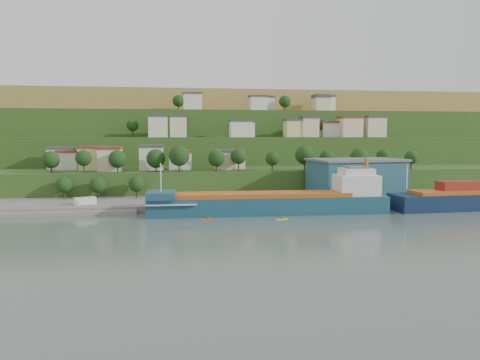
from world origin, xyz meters
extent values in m
plane|color=#4C5C57|center=(0.00, 0.00, 0.00)|extent=(500.00, 500.00, 0.00)
cube|color=slate|center=(20.00, 28.00, 0.00)|extent=(220.00, 26.00, 4.00)
cube|color=slate|center=(-55.00, 22.00, 0.00)|extent=(40.00, 18.00, 2.40)
cube|color=#284719|center=(0.00, 56.00, 0.00)|extent=(260.00, 32.00, 20.00)
cube|color=#284719|center=(0.00, 86.00, 0.00)|extent=(280.00, 32.00, 44.00)
cube|color=#284719|center=(0.00, 116.00, 0.00)|extent=(300.00, 32.00, 70.00)
cube|color=olive|center=(0.00, 190.00, 0.00)|extent=(360.00, 120.00, 96.00)
cube|color=silver|center=(-65.75, 61.97, 13.83)|extent=(9.79, 7.78, 7.66)
cube|color=#3F3F44|center=(-65.75, 61.97, 18.11)|extent=(10.39, 8.38, 0.90)
cube|color=silver|center=(-63.03, 59.27, 13.22)|extent=(7.32, 7.54, 6.44)
cube|color=brown|center=(-63.03, 59.27, 16.89)|extent=(7.92, 8.14, 0.90)
cube|color=beige|center=(-53.77, 56.41, 14.02)|extent=(9.48, 7.15, 8.04)
cube|color=brown|center=(-53.77, 56.41, 18.49)|extent=(10.08, 7.75, 0.90)
cube|color=beige|center=(-46.72, 50.26, 13.97)|extent=(7.86, 8.94, 7.95)
cube|color=brown|center=(-46.72, 50.26, 18.40)|extent=(8.46, 9.54, 0.90)
cube|color=silver|center=(-32.14, 54.53, 14.22)|extent=(8.71, 8.62, 8.44)
cube|color=#3F3F44|center=(-32.14, 54.53, 18.89)|extent=(9.31, 9.22, 0.90)
cube|color=silver|center=(-21.50, 54.28, 13.23)|extent=(8.37, 7.21, 6.46)
cube|color=brown|center=(-21.50, 54.28, 16.91)|extent=(8.97, 7.81, 0.90)
cube|color=beige|center=(-4.93, 50.76, 13.34)|extent=(7.03, 8.05, 6.68)
cube|color=#3F3F44|center=(-4.93, 50.76, 17.13)|extent=(7.63, 8.65, 0.90)
cube|color=beige|center=(-1.47, 55.42, 13.23)|extent=(8.90, 7.60, 6.47)
cube|color=#3F3F44|center=(-1.47, 55.42, 16.92)|extent=(9.50, 8.20, 0.90)
cube|color=silver|center=(-30.39, 88.05, 26.48)|extent=(8.31, 8.34, 8.96)
cube|color=#3F3F44|center=(-30.39, 88.05, 31.41)|extent=(8.91, 8.94, 0.90)
cube|color=beige|center=(-21.60, 88.77, 26.49)|extent=(7.26, 7.45, 8.98)
cube|color=#3F3F44|center=(-21.60, 88.77, 31.43)|extent=(7.86, 8.05, 0.90)
cube|color=silver|center=(5.45, 80.55, 25.40)|extent=(9.42, 7.30, 6.81)
cube|color=#3F3F44|center=(5.45, 80.55, 29.26)|extent=(10.02, 7.90, 0.90)
cube|color=beige|center=(7.10, 83.90, 25.25)|extent=(9.27, 7.65, 6.49)
cube|color=#3F3F44|center=(7.10, 83.90, 28.94)|extent=(9.87, 8.25, 0.90)
cube|color=beige|center=(30.85, 86.99, 25.73)|extent=(7.43, 8.05, 7.45)
cube|color=#3F3F44|center=(30.85, 86.99, 29.90)|extent=(8.03, 8.65, 0.90)
cube|color=beige|center=(38.15, 86.11, 26.30)|extent=(7.63, 7.36, 8.59)
cube|color=#3F3F44|center=(38.15, 86.11, 31.04)|extent=(8.23, 7.96, 0.90)
cube|color=beige|center=(43.35, 91.23, 25.83)|extent=(7.97, 7.46, 7.67)
cube|color=#3F3F44|center=(43.35, 91.23, 30.12)|extent=(8.57, 8.06, 0.90)
cube|color=silver|center=(48.47, 87.51, 25.23)|extent=(8.24, 7.11, 6.46)
cube|color=brown|center=(48.47, 87.51, 28.91)|extent=(8.84, 7.71, 0.90)
cube|color=beige|center=(56.70, 82.91, 26.30)|extent=(9.52, 8.32, 8.61)
cube|color=brown|center=(56.70, 82.91, 31.06)|extent=(10.12, 8.92, 0.90)
cube|color=beige|center=(68.32, 82.99, 26.45)|extent=(8.89, 8.16, 8.90)
cube|color=#3F3F44|center=(68.32, 82.99, 31.35)|extent=(9.49, 8.76, 0.90)
cube|color=silver|center=(-13.74, 118.97, 39.32)|extent=(9.34, 8.20, 8.64)
cube|color=#3F3F44|center=(-13.74, 118.97, 44.09)|extent=(9.94, 8.80, 0.90)
cube|color=silver|center=(19.49, 113.93, 38.59)|extent=(8.66, 8.70, 7.18)
cube|color=#3F3F44|center=(19.49, 113.93, 42.63)|extent=(9.26, 9.30, 0.90)
cube|color=silver|center=(24.41, 116.70, 38.54)|extent=(7.11, 7.31, 7.08)
cube|color=#3F3F44|center=(24.41, 116.70, 42.53)|extent=(7.71, 7.91, 0.90)
cube|color=beige|center=(24.68, 120.12, 38.17)|extent=(8.00, 7.63, 6.34)
cube|color=#3F3F44|center=(24.68, 120.12, 41.79)|extent=(8.60, 8.23, 0.90)
cube|color=beige|center=(53.79, 116.51, 38.71)|extent=(7.87, 8.26, 7.43)
cube|color=#3F3F44|center=(53.79, 116.51, 42.88)|extent=(8.47, 8.86, 0.90)
cube|color=beige|center=(54.88, 121.61, 39.34)|extent=(7.37, 7.17, 8.67)
cube|color=#3F3F44|center=(54.88, 121.61, 44.12)|extent=(7.97, 7.77, 0.90)
cube|color=silver|center=(56.46, 118.07, 39.01)|extent=(9.14, 7.55, 8.03)
cube|color=#3F3F44|center=(56.46, 118.07, 43.48)|extent=(9.74, 8.15, 0.90)
cylinder|color=#382619|center=(-65.97, 45.53, 11.43)|extent=(0.50, 0.50, 2.86)
sphere|color=black|center=(-65.97, 45.53, 14.49)|extent=(5.94, 5.94, 5.94)
cylinder|color=#382619|center=(-54.65, 43.08, 11.80)|extent=(0.50, 0.50, 3.60)
sphere|color=black|center=(-54.65, 43.08, 15.13)|extent=(5.56, 5.56, 5.56)
cylinder|color=#382619|center=(-43.34, 43.15, 11.48)|extent=(0.50, 0.50, 2.95)
sphere|color=black|center=(-43.34, 43.15, 14.67)|extent=(6.23, 6.23, 6.23)
cylinder|color=#382619|center=(-30.29, 45.15, 11.39)|extent=(0.50, 0.50, 2.78)
sphere|color=black|center=(-30.29, 45.15, 14.62)|extent=(6.72, 6.72, 6.72)
cylinder|color=#382619|center=(-22.10, 42.02, 11.85)|extent=(0.50, 0.50, 3.70)
sphere|color=black|center=(-22.10, 42.02, 15.67)|extent=(7.18, 7.18, 7.18)
cylinder|color=#382619|center=(-8.85, 42.90, 11.51)|extent=(0.50, 0.50, 3.01)
sphere|color=black|center=(-8.85, 42.90, 14.67)|extent=(6.03, 6.03, 6.03)
cylinder|color=#382619|center=(-0.73, 44.14, 11.83)|extent=(0.50, 0.50, 3.66)
sphere|color=black|center=(-0.73, 44.14, 15.21)|extent=(5.64, 5.64, 5.64)
cylinder|color=#382619|center=(11.39, 42.01, 11.57)|extent=(0.50, 0.50, 3.13)
sphere|color=black|center=(11.39, 42.01, 14.54)|extent=(5.13, 5.13, 5.13)
cylinder|color=#382619|center=(23.76, 43.31, 11.89)|extent=(0.50, 0.50, 3.78)
sphere|color=black|center=(23.76, 43.31, 15.68)|extent=(6.91, 6.91, 6.91)
cylinder|color=#382619|center=(32.05, 42.29, 11.60)|extent=(0.50, 0.50, 3.20)
sphere|color=black|center=(32.05, 42.29, 14.69)|extent=(5.42, 5.42, 5.42)
cylinder|color=#382619|center=(44.74, 42.69, 11.43)|extent=(0.50, 0.50, 2.86)
sphere|color=black|center=(44.74, 42.69, 14.73)|extent=(6.81, 6.81, 6.81)
cylinder|color=#382619|center=(55.81, 45.93, 11.67)|extent=(0.50, 0.50, 3.34)
sphere|color=black|center=(55.81, 45.93, 14.86)|extent=(5.52, 5.52, 5.52)
cylinder|color=#382619|center=(65.19, 42.06, 11.59)|extent=(0.50, 0.50, 3.18)
sphere|color=black|center=(65.19, 42.06, 14.55)|extent=(5.00, 5.00, 5.00)
cylinder|color=#382619|center=(-20.90, 115.97, 36.71)|extent=(0.50, 0.50, 3.41)
sphere|color=black|center=(-20.90, 115.97, 40.04)|extent=(5.91, 5.91, 5.91)
cylinder|color=#382619|center=(56.58, 87.01, 23.51)|extent=(0.50, 0.50, 3.02)
sphere|color=black|center=(56.58, 87.01, 26.62)|extent=(5.82, 5.82, 5.82)
cylinder|color=#382619|center=(32.25, 109.11, 36.59)|extent=(0.50, 0.50, 3.18)
sphere|color=black|center=(32.25, 109.11, 39.83)|extent=(5.99, 5.99, 5.99)
cylinder|color=#382619|center=(-41.80, 91.32, 23.92)|extent=(0.50, 0.50, 3.83)
sphere|color=black|center=(-41.80, 91.32, 27.31)|extent=(5.35, 5.35, 5.35)
cylinder|color=#382619|center=(33.94, 92.41, 23.99)|extent=(0.50, 0.50, 3.98)
sphere|color=black|center=(33.94, 92.41, 27.57)|extent=(5.80, 5.80, 5.80)
cylinder|color=#382619|center=(4.33, 91.60, 23.78)|extent=(0.50, 0.50, 3.57)
sphere|color=black|center=(4.33, 91.60, 27.31)|extent=(6.33, 6.33, 6.33)
cylinder|color=#382619|center=(45.75, 86.77, 24.00)|extent=(0.50, 0.50, 4.00)
sphere|color=black|center=(45.75, 86.77, 27.49)|extent=(5.39, 5.39, 5.39)
cube|color=navy|center=(3.15, 10.01, 1.50)|extent=(70.40, 13.15, 7.01)
cube|color=#B15217|center=(1.15, 10.01, 5.61)|extent=(52.32, 10.59, 1.20)
cube|color=navy|center=(-27.89, 10.01, 6.01)|extent=(8.34, 11.25, 2.00)
cube|color=silver|center=(30.19, 10.01, 8.01)|extent=(12.32, 10.38, 6.01)
cube|color=silver|center=(30.19, 10.01, 12.02)|extent=(9.25, 8.28, 2.00)
cube|color=#595B5E|center=(30.19, 10.01, 13.32)|extent=(6.19, 6.19, 0.60)
cylinder|color=#B15217|center=(33.19, 10.01, 14.52)|extent=(1.24, 1.24, 3.00)
cylinder|color=silver|center=(-27.89, 10.01, 11.01)|extent=(0.37, 0.37, 8.01)
cube|color=silver|center=(-24.88, 10.01, 3.81)|extent=(14.36, 11.74, 0.25)
cylinder|color=silver|center=(46.16, 9.32, 10.16)|extent=(0.36, 0.36, 7.49)
cube|color=maroon|center=(63.27, 9.32, 7.38)|extent=(13.05, 5.88, 2.78)
cube|color=navy|center=(38.42, 30.15, 8.00)|extent=(32.08, 21.74, 12.00)
cube|color=#595B5E|center=(38.42, 30.15, 14.40)|extent=(33.20, 22.86, 0.80)
cube|color=silver|center=(-50.95, 22.44, 2.67)|extent=(6.83, 4.67, 2.94)
cube|color=silver|center=(-48.72, 19.79, 1.56)|extent=(3.70, 1.76, 0.71)
cube|color=#CA4E11|center=(-15.26, 2.66, 0.13)|extent=(3.58, 0.75, 0.27)
sphere|color=#3F3F44|center=(-15.26, 2.66, 0.58)|extent=(0.62, 0.62, 0.62)
cube|color=gold|center=(4.78, -0.83, 0.13)|extent=(3.55, 1.58, 0.26)
sphere|color=#3F3F44|center=(4.78, -0.83, 0.57)|extent=(0.62, 0.62, 0.62)
camera|label=1|loc=(-24.91, -123.42, 22.94)|focal=35.00mm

